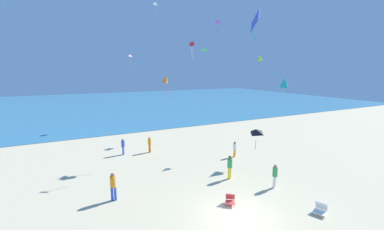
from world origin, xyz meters
The scene contains 20 objects.
ground_plane centered at (0.00, 10.00, 0.00)m, with size 120.00×120.00×0.00m, color beige.
ocean_water centered at (0.00, 49.95, 0.03)m, with size 120.00×60.00×0.05m, color teal.
beach_chair_mid_beach centered at (0.32, 1.19, 0.29)m, with size 0.78×0.80×0.60m.
beach_chair_near_camera centered at (4.08, -1.72, 0.25)m, with size 0.83×0.79×0.59m.
person_0 centered at (4.09, 1.59, 0.91)m, with size 0.41×0.41×1.58m.
person_1 centered at (-1.16, 12.02, 0.87)m, with size 0.36×0.36×1.50m.
person_2 centered at (5.23, 7.49, 0.81)m, with size 0.38×0.38×1.39m.
person_3 centered at (-5.56, 4.59, 0.98)m, with size 0.45×0.45×1.71m.
person_4 centered at (2.24, 3.99, 0.99)m, with size 0.45×0.45×1.71m.
person_5 centered at (-3.51, 12.47, 0.88)m, with size 0.40×0.40×1.53m.
kite_red centered at (1.73, 8.96, 9.58)m, with size 0.41×0.38×1.37m.
kite_pink centered at (0.18, 24.67, 9.59)m, with size 0.88×0.92×1.85m.
kite_green centered at (6.86, 16.21, 10.02)m, with size 0.76×0.59×1.80m.
kite_orange centered at (-0.17, 10.07, 6.86)m, with size 0.77×0.81×1.75m.
kite_lime centered at (8.69, 8.72, 8.74)m, with size 0.77×0.80×1.07m.
kite_blue centered at (0.64, 0.08, 9.80)m, with size 0.55×1.07×1.47m.
kite_teal centered at (9.08, 5.94, 6.56)m, with size 1.08×1.11×1.49m.
kite_purple centered at (5.50, 11.07, 12.07)m, with size 0.56×0.70×1.15m.
kite_black centered at (0.27, -0.72, 4.72)m, with size 0.51×0.65×1.04m.
kite_white centered at (2.27, 19.50, 15.24)m, with size 0.53×0.67×1.76m.
Camera 1 is at (-7.29, -9.26, 7.49)m, focal length 22.70 mm.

